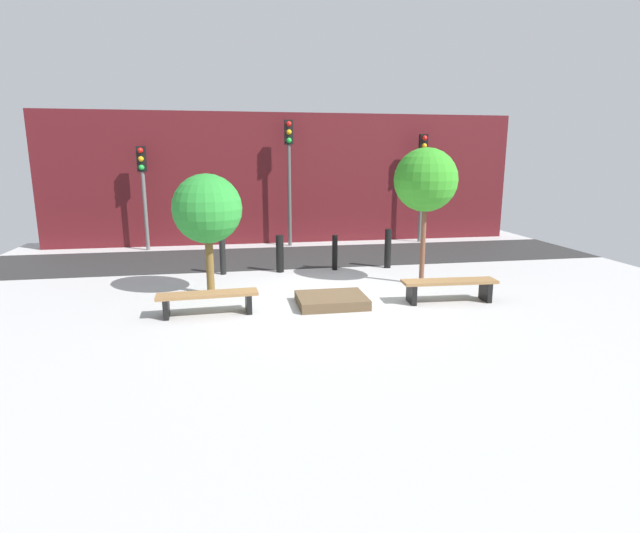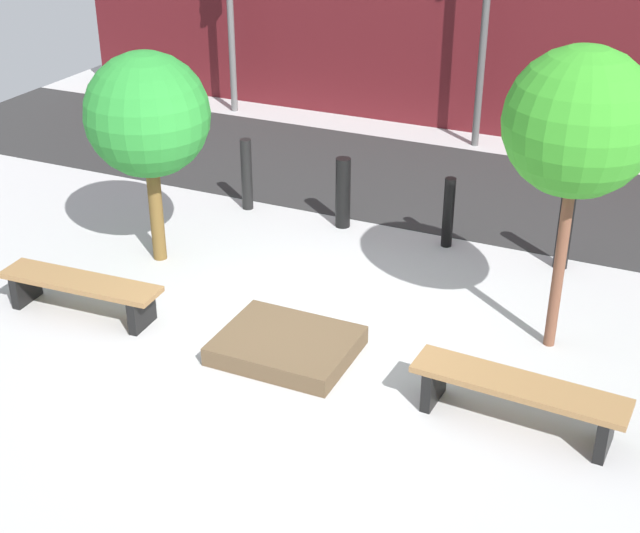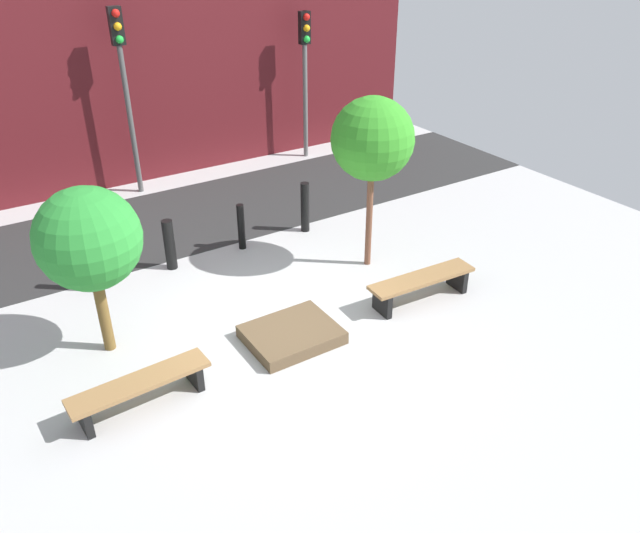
% 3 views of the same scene
% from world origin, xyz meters
% --- Properties ---
extents(ground_plane, '(18.00, 18.00, 0.00)m').
position_xyz_m(ground_plane, '(0.00, 0.00, 0.00)').
color(ground_plane, '#AEAEAE').
extents(road_strip, '(18.00, 3.40, 0.01)m').
position_xyz_m(road_strip, '(0.00, 4.91, 0.01)').
color(road_strip, '#2A2A2A').
rests_on(road_strip, ground).
extents(building_facade, '(16.20, 0.50, 4.42)m').
position_xyz_m(building_facade, '(0.00, 7.76, 2.21)').
color(building_facade, '#511419').
rests_on(building_facade, ground).
extents(bench_left, '(1.91, 0.53, 0.43)m').
position_xyz_m(bench_left, '(-2.44, -0.42, 0.32)').
color(bench_left, black).
rests_on(bench_left, ground).
extents(bench_right, '(1.98, 0.55, 0.47)m').
position_xyz_m(bench_right, '(2.44, -0.42, 0.34)').
color(bench_right, black).
rests_on(bench_right, ground).
extents(planter_bed, '(1.38, 1.12, 0.20)m').
position_xyz_m(planter_bed, '(0.00, -0.22, 0.10)').
color(planter_bed, brown).
rests_on(planter_bed, ground).
extents(tree_behind_left_bench, '(1.48, 1.48, 2.62)m').
position_xyz_m(tree_behind_left_bench, '(-2.44, 1.11, 1.86)').
color(tree_behind_left_bench, brown).
rests_on(tree_behind_left_bench, ground).
extents(tree_behind_right_bench, '(1.45, 1.45, 3.17)m').
position_xyz_m(tree_behind_right_bench, '(2.44, 1.11, 2.43)').
color(tree_behind_right_bench, brown).
rests_on(tree_behind_right_bench, ground).
extents(bollard_far_left, '(0.16, 0.16, 1.03)m').
position_xyz_m(bollard_far_left, '(-2.20, 2.96, 0.51)').
color(bollard_far_left, black).
rests_on(bollard_far_left, ground).
extents(bollard_left, '(0.20, 0.20, 0.97)m').
position_xyz_m(bollard_left, '(-0.73, 2.96, 0.49)').
color(bollard_left, black).
rests_on(bollard_left, ground).
extents(bollard_center, '(0.14, 0.14, 0.93)m').
position_xyz_m(bollard_center, '(0.73, 2.96, 0.47)').
color(bollard_center, black).
rests_on(bollard_center, ground).
extents(bollard_right, '(0.18, 0.18, 1.06)m').
position_xyz_m(bollard_right, '(2.20, 2.96, 0.53)').
color(bollard_right, black).
rests_on(bollard_right, ground).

